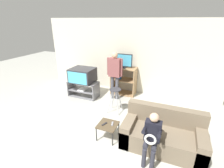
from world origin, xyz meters
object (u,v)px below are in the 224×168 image
object	(u,v)px
person_standing_adult	(115,71)
person_seated_child	(152,135)
media_shelf	(124,80)
snack_table	(108,126)
television_flat	(123,61)
television_main	(83,75)
couch	(162,135)
folding_stool	(115,94)
tv_stand	(84,89)
remote_control_black	(104,124)
remote_control_white	(112,124)

from	to	relation	value
person_standing_adult	person_seated_child	size ratio (longest dim) A/B	1.62
media_shelf	snack_table	distance (m)	2.49
media_shelf	television_flat	distance (m)	0.71
television_main	couch	world-z (taller)	television_main
folding_stool	tv_stand	bearing A→B (deg)	158.33
person_standing_adult	television_main	bearing A→B (deg)	-168.83
media_shelf	remote_control_black	distance (m)	2.49
television_flat	remote_control_white	size ratio (longest dim) A/B	4.39
television_main	person_standing_adult	world-z (taller)	person_standing_adult
remote_control_black	person_standing_adult	size ratio (longest dim) A/B	0.09
tv_stand	television_main	distance (m)	0.51
television_main	remote_control_black	distance (m)	2.41
remote_control_white	person_seated_child	distance (m)	0.99
remote_control_black	remote_control_white	distance (m)	0.18
remote_control_black	remote_control_white	xyz separation A→B (m)	(0.16, 0.08, 0.00)
television_main	couch	distance (m)	3.27
television_flat	tv_stand	bearing A→B (deg)	-149.09
television_main	television_flat	size ratio (longest dim) A/B	1.25
media_shelf	remote_control_black	size ratio (longest dim) A/B	6.86
television_flat	snack_table	distance (m)	2.62
person_seated_child	snack_table	bearing A→B (deg)	165.47
tv_stand	media_shelf	world-z (taller)	media_shelf
folding_stool	snack_table	size ratio (longest dim) A/B	1.66
television_main	television_flat	bearing A→B (deg)	29.99
couch	media_shelf	bearing A→B (deg)	125.94
tv_stand	television_flat	bearing A→B (deg)	30.91
television_flat	remote_control_black	world-z (taller)	television_flat
tv_stand	snack_table	distance (m)	2.39
person_seated_child	television_main	bearing A→B (deg)	143.70
remote_control_black	person_seated_child	distance (m)	1.12
television_main	remote_control_black	size ratio (longest dim) A/B	5.48
snack_table	person_seated_child	xyz separation A→B (m)	(1.00, -0.26, 0.26)
tv_stand	snack_table	xyz separation A→B (m)	(1.68, -1.70, 0.05)
television_flat	remote_control_black	distance (m)	2.62
tv_stand	television_flat	xyz separation A→B (m)	(1.21, 0.72, 0.95)
tv_stand	remote_control_black	bearing A→B (deg)	-46.97
tv_stand	television_flat	world-z (taller)	television_flat
remote_control_white	person_standing_adult	size ratio (longest dim) A/B	0.09
person_standing_adult	couch	bearing A→B (deg)	-44.30
tv_stand	snack_table	size ratio (longest dim) A/B	2.38
media_shelf	snack_table	world-z (taller)	media_shelf
snack_table	person_standing_adult	size ratio (longest dim) A/B	0.27
snack_table	remote_control_black	xyz separation A→B (m)	(-0.07, -0.02, 0.05)
media_shelf	remote_control_white	distance (m)	2.45
television_flat	remote_control_white	xyz separation A→B (m)	(0.56, -2.37, -0.85)
tv_stand	person_seated_child	bearing A→B (deg)	-36.14
remote_control_white	television_main	bearing A→B (deg)	122.05
remote_control_white	person_seated_child	bearing A→B (deg)	-33.68
person_seated_child	person_standing_adult	bearing A→B (deg)	126.00
television_main	remote_control_white	world-z (taller)	television_main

